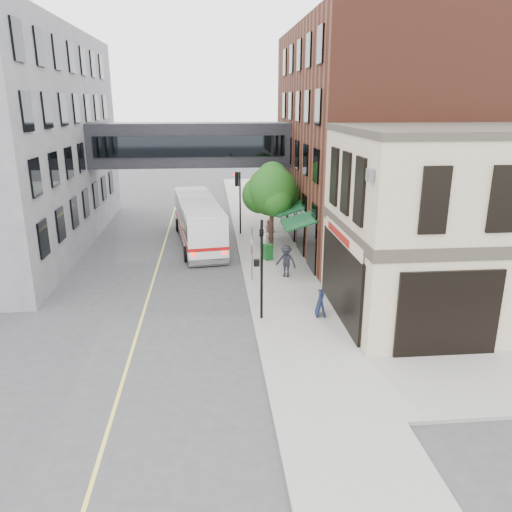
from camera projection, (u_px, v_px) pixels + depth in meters
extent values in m
plane|color=#38383A|center=(257.00, 341.00, 20.49)|extent=(120.00, 120.00, 0.00)
cube|color=gray|center=(267.00, 245.00, 33.96)|extent=(4.00, 60.00, 0.15)
cube|color=beige|center=(455.00, 228.00, 21.98)|extent=(10.00, 8.00, 8.15)
cube|color=#38332B|center=(456.00, 227.00, 21.96)|extent=(10.12, 8.12, 0.50)
cube|color=#38332B|center=(468.00, 130.00, 20.73)|extent=(10.12, 8.12, 0.30)
cube|color=black|center=(341.00, 279.00, 22.19)|extent=(0.14, 6.40, 3.40)
cube|color=black|center=(340.00, 280.00, 22.19)|extent=(0.04, 5.90, 3.00)
cube|color=maroon|center=(338.00, 234.00, 22.18)|extent=(0.03, 3.60, 0.32)
cube|color=#59281B|center=(383.00, 139.00, 33.56)|extent=(12.00, 18.00, 14.00)
cube|color=#0B3415|center=(284.00, 203.00, 32.95)|extent=(1.80, 13.00, 0.40)
cube|color=black|center=(191.00, 145.00, 35.41)|extent=(14.00, 3.00, 3.00)
cube|color=black|center=(190.00, 146.00, 33.94)|extent=(13.00, 0.08, 1.40)
cube|color=black|center=(192.00, 143.00, 36.89)|extent=(13.00, 0.08, 1.40)
cylinder|color=black|center=(262.00, 270.00, 21.71)|extent=(0.12, 0.12, 4.50)
cube|color=black|center=(257.00, 263.00, 21.59)|extent=(0.25, 0.22, 0.30)
imported|color=black|center=(262.00, 229.00, 21.17)|extent=(0.20, 0.16, 1.00)
cylinder|color=black|center=(240.00, 203.00, 35.98)|extent=(0.12, 0.12, 4.50)
cube|color=black|center=(237.00, 199.00, 35.85)|extent=(0.25, 0.22, 0.30)
cube|color=black|center=(237.00, 179.00, 35.44)|extent=(0.28, 0.28, 1.00)
sphere|color=#FF0C05|center=(234.00, 174.00, 35.32)|extent=(0.18, 0.18, 0.18)
cylinder|color=gray|center=(252.00, 253.00, 26.69)|extent=(0.08, 0.08, 3.00)
cube|color=white|center=(252.00, 241.00, 26.48)|extent=(0.03, 0.75, 0.22)
cube|color=#0C591E|center=(251.00, 231.00, 26.32)|extent=(0.03, 0.70, 0.18)
cube|color=#B20C0C|center=(252.00, 250.00, 26.63)|extent=(0.03, 0.30, 0.40)
cylinder|color=#382619|center=(272.00, 227.00, 32.59)|extent=(0.28, 0.28, 2.80)
sphere|color=#205216|center=(272.00, 191.00, 31.87)|extent=(3.20, 3.20, 3.20)
sphere|color=#205216|center=(283.00, 196.00, 32.54)|extent=(2.20, 2.20, 2.20)
sphere|color=#205216|center=(261.00, 195.00, 32.19)|extent=(2.40, 2.40, 2.40)
sphere|color=#205216|center=(272.00, 177.00, 32.22)|extent=(2.00, 2.00, 2.00)
cube|color=#D8CC4C|center=(157.00, 268.00, 29.55)|extent=(0.12, 40.00, 0.01)
cube|color=white|center=(198.00, 221.00, 34.29)|extent=(3.77, 11.32, 2.80)
cube|color=black|center=(198.00, 214.00, 34.14)|extent=(3.80, 11.14, 1.01)
cube|color=#B20C0C|center=(199.00, 227.00, 34.43)|extent=(3.83, 11.35, 0.21)
cylinder|color=black|center=(186.00, 254.00, 30.58)|extent=(0.41, 0.99, 0.97)
cylinder|color=black|center=(225.00, 251.00, 31.08)|extent=(0.41, 0.99, 0.97)
cylinder|color=black|center=(178.00, 225.00, 37.79)|extent=(0.41, 0.99, 0.97)
cylinder|color=black|center=(209.00, 223.00, 38.29)|extent=(0.41, 0.99, 0.97)
imported|color=silver|center=(265.00, 240.00, 31.94)|extent=(0.60, 0.41, 1.61)
imported|color=pink|center=(270.00, 233.00, 33.15)|extent=(1.02, 0.89, 1.78)
imported|color=black|center=(286.00, 261.00, 27.35)|extent=(1.35, 1.18, 1.81)
cube|color=#13551E|center=(268.00, 252.00, 30.47)|extent=(0.59, 0.56, 0.95)
cube|color=black|center=(321.00, 303.00, 22.47)|extent=(0.48, 0.68, 1.15)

